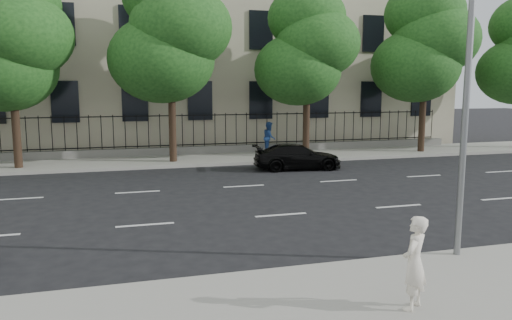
{
  "coord_description": "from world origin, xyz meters",
  "views": [
    {
      "loc": [
        -4.69,
        -11.32,
        3.86
      ],
      "look_at": [
        -0.64,
        3.0,
        1.63
      ],
      "focal_mm": 35.0,
      "sensor_mm": 36.0,
      "label": 1
    }
  ],
  "objects": [
    {
      "name": "street_light",
      "position": [
        2.5,
        -1.77,
        5.15
      ],
      "size": [
        0.25,
        3.32,
        8.05
      ],
      "color": "slate",
      "rests_on": "near_sidewalk"
    },
    {
      "name": "lane_markings",
      "position": [
        0.0,
        4.75,
        0.01
      ],
      "size": [
        49.6,
        4.62,
        0.01
      ],
      "primitive_type": null,
      "color": "silver",
      "rests_on": "ground"
    },
    {
      "name": "iron_fence",
      "position": [
        0.0,
        15.7,
        0.65
      ],
      "size": [
        30.0,
        0.5,
        2.2
      ],
      "color": "slate",
      "rests_on": "far_sidewalk"
    },
    {
      "name": "masonry_building",
      "position": [
        0.0,
        22.95,
        9.02
      ],
      "size": [
        34.6,
        12.11,
        18.5
      ],
      "color": "beige",
      "rests_on": "ground"
    },
    {
      "name": "near_sidewalk",
      "position": [
        0.0,
        -4.0,
        0.07
      ],
      "size": [
        60.0,
        4.0,
        0.15
      ],
      "primitive_type": "cube",
      "color": "gray",
      "rests_on": "ground"
    },
    {
      "name": "pedestrian_far",
      "position": [
        3.5,
        14.92,
        1.01
      ],
      "size": [
        0.88,
        1.0,
        1.72
      ],
      "primitive_type": "imported",
      "rotation": [
        0.0,
        0.0,
        1.25
      ],
      "color": "#264A96",
      "rests_on": "far_sidewalk"
    },
    {
      "name": "far_sidewalk",
      "position": [
        0.0,
        14.0,
        0.07
      ],
      "size": [
        60.0,
        4.0,
        0.15
      ],
      "primitive_type": "cube",
      "color": "gray",
      "rests_on": "ground"
    },
    {
      "name": "ground",
      "position": [
        0.0,
        0.0,
        0.0
      ],
      "size": [
        120.0,
        120.0,
        0.0
      ],
      "primitive_type": "plane",
      "color": "black",
      "rests_on": "ground"
    },
    {
      "name": "tree_d",
      "position": [
        5.04,
        13.36,
        5.84
      ],
      "size": [
        5.34,
        4.94,
        8.84
      ],
      "color": "#382619",
      "rests_on": "far_sidewalk"
    },
    {
      "name": "tree_c",
      "position": [
        -1.96,
        13.36,
        6.41
      ],
      "size": [
        5.89,
        5.5,
        9.8
      ],
      "color": "#382619",
      "rests_on": "far_sidewalk"
    },
    {
      "name": "tree_b",
      "position": [
        -8.96,
        13.36,
        5.84
      ],
      "size": [
        5.53,
        5.12,
        8.97
      ],
      "color": "#382619",
      "rests_on": "far_sidewalk"
    },
    {
      "name": "black_sedan",
      "position": [
        3.38,
        10.15,
        0.59
      ],
      "size": [
        4.21,
        2.09,
        1.18
      ],
      "primitive_type": "imported",
      "rotation": [
        0.0,
        0.0,
        1.46
      ],
      "color": "black",
      "rests_on": "ground"
    },
    {
      "name": "tree_e",
      "position": [
        12.04,
        13.36,
        6.2
      ],
      "size": [
        5.71,
        5.31,
        9.46
      ],
      "color": "#382619",
      "rests_on": "far_sidewalk"
    },
    {
      "name": "woman_near",
      "position": [
        -0.0,
        -4.42,
        0.95
      ],
      "size": [
        0.69,
        0.66,
        1.59
      ],
      "primitive_type": "imported",
      "rotation": [
        0.0,
        0.0,
        3.8
      ],
      "color": "white",
      "rests_on": "near_sidewalk"
    }
  ]
}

